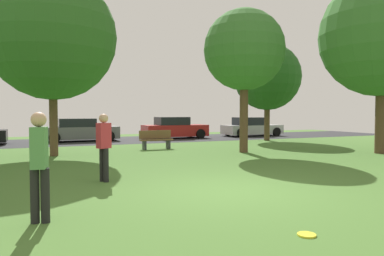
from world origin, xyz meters
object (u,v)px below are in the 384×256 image
(parked_car_red, at_px, (174,129))
(parked_car_grey, at_px, (80,131))
(oak_tree_right, at_px, (244,50))
(oak_tree_left, at_px, (383,35))
(frisbee_disc, at_px, (307,235))
(birch_tree_lone, at_px, (52,37))
(person_thrower, at_px, (104,144))
(parked_car_silver, at_px, (251,127))
(person_walking, at_px, (39,161))
(maple_tree_near, at_px, (267,77))
(park_bench, at_px, (156,139))

(parked_car_red, bearing_deg, parked_car_grey, -179.88)
(oak_tree_right, distance_m, oak_tree_left, 5.89)
(oak_tree_right, height_order, parked_car_grey, oak_tree_right)
(frisbee_disc, bearing_deg, birch_tree_lone, 103.28)
(oak_tree_left, xyz_separation_m, person_thrower, (-12.13, -1.71, -4.09))
(oak_tree_left, distance_m, parked_car_red, 13.76)
(parked_car_grey, xyz_separation_m, parked_car_silver, (12.37, 0.00, -0.01))
(person_walking, relative_size, parked_car_grey, 0.40)
(parked_car_red, height_order, parked_car_silver, parked_car_red)
(maple_tree_near, relative_size, park_bench, 3.80)
(birch_tree_lone, distance_m, person_walking, 10.30)
(parked_car_grey, bearing_deg, person_thrower, -94.35)
(parked_car_grey, bearing_deg, person_walking, -98.85)
(person_walking, relative_size, frisbee_disc, 6.62)
(birch_tree_lone, distance_m, maple_tree_near, 13.15)
(parked_car_grey, relative_size, parked_car_red, 1.04)
(birch_tree_lone, xyz_separation_m, oak_tree_left, (12.98, -4.71, 0.24))
(maple_tree_near, distance_m, person_thrower, 15.59)
(parked_car_red, bearing_deg, parked_car_silver, -0.09)
(maple_tree_near, xyz_separation_m, person_thrower, (-11.87, -9.65, -3.02))
(frisbee_disc, bearing_deg, oak_tree_right, 62.86)
(frisbee_disc, distance_m, parked_car_grey, 19.16)
(maple_tree_near, bearing_deg, birch_tree_lone, -165.76)
(person_thrower, bearing_deg, park_bench, -141.97)
(birch_tree_lone, bearing_deg, person_thrower, -82.43)
(birch_tree_lone, distance_m, parked_car_silver, 16.60)
(person_walking, bearing_deg, birch_tree_lone, 9.09)
(oak_tree_left, bearing_deg, person_thrower, -171.96)
(oak_tree_right, bearing_deg, parked_car_silver, 55.26)
(oak_tree_right, xyz_separation_m, person_thrower, (-6.93, -4.43, -3.52))
(oak_tree_right, distance_m, person_walking, 11.90)
(parked_car_grey, distance_m, park_bench, 7.00)
(oak_tree_left, bearing_deg, park_bench, 145.74)
(park_bench, bearing_deg, maple_tree_near, -164.22)
(maple_tree_near, xyz_separation_m, parked_car_grey, (-10.82, 4.15, -3.34))
(oak_tree_right, relative_size, park_bench, 3.94)
(oak_tree_right, height_order, park_bench, oak_tree_right)
(oak_tree_left, bearing_deg, maple_tree_near, 91.85)
(parked_car_grey, xyz_separation_m, park_bench, (2.77, -6.42, -0.18))
(maple_tree_near, relative_size, oak_tree_left, 0.79)
(oak_tree_left, xyz_separation_m, person_walking, (-13.71, -4.83, -4.06))
(person_thrower, relative_size, person_walking, 0.97)
(oak_tree_left, bearing_deg, oak_tree_right, 152.36)
(person_walking, bearing_deg, park_bench, -13.77)
(parked_car_red, distance_m, parked_car_silver, 6.18)
(oak_tree_left, relative_size, person_thrower, 4.43)
(person_thrower, bearing_deg, maple_tree_near, -165.48)
(person_walking, distance_m, park_bench, 11.81)
(person_walking, distance_m, parked_car_grey, 17.12)
(oak_tree_left, xyz_separation_m, parked_car_grey, (-11.08, 12.08, -4.42))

